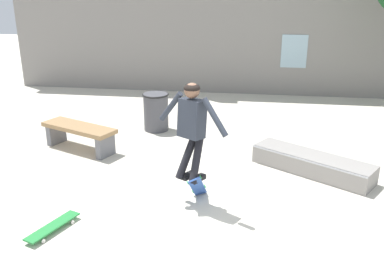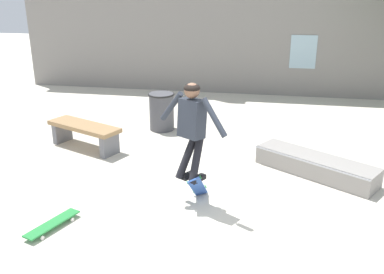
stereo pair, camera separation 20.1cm
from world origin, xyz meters
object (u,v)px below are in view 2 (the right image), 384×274
Objects in this scene: park_bench at (84,131)px; skateboard_resting at (52,224)px; skateboard_flipping at (198,187)px; skate_ledge at (315,166)px; skater at (192,124)px; trash_bin at (162,111)px.

park_bench is 2.91m from skateboard_resting.
park_bench reaches higher than skateboard_resting.
park_bench is 3.07m from skateboard_flipping.
skate_ledge is 2.54m from skater.
skateboard_resting is at bearing 152.12° from skater.
skate_ledge is 2.42× the size of skateboard_resting.
park_bench is 4.33m from skate_ledge.
skateboard_flipping is at bearing -111.22° from skate_ledge.
park_bench is at bearing 85.42° from skater.
trash_bin is at bearing -165.42° from skateboard_resting.
skater is at bearing -13.10° from park_bench.
park_bench is 1.93× the size of skateboard_resting.
skateboard_resting is at bearing -113.91° from skate_ledge.
park_bench is at bearing -131.51° from trash_bin.
skate_ledge is at bearing -30.12° from trash_bin.
skate_ledge is (4.30, -0.45, -0.19)m from park_bench.
trash_bin is at bearing 71.93° from park_bench.
skater is 2.22× the size of skateboard_flipping.
skater is 1.70× the size of skateboard_resting.
skateboard_resting is (-1.69, -0.98, -1.17)m from skater.
trash_bin is 4.18m from skateboard_resting.
park_bench is at bearing 59.04° from skateboard_flipping.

